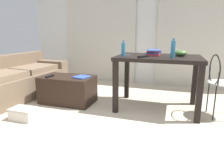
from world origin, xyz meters
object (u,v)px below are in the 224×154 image
at_px(magazine, 82,77).
at_px(wire_chair, 220,78).
at_px(tv_remote_on_table, 143,56).
at_px(scissors, 128,55).
at_px(coffee_table, 68,89).
at_px(bottle_far, 173,49).
at_px(craft_table, 158,64).
at_px(book_stack, 154,52).
at_px(bowl, 181,53).
at_px(shoebox, 24,114).
at_px(tv_remote_primary, 50,76).
at_px(bottle_near, 123,49).
at_px(couch, 15,81).

bearing_deg(magazine, wire_chair, 16.58).
height_order(tv_remote_on_table, scissors, tv_remote_on_table).
xyz_separation_m(coffee_table, bottle_far, (1.60, 0.05, 0.69)).
distance_m(craft_table, book_stack, 0.20).
xyz_separation_m(bowl, shoebox, (-1.93, -1.03, -0.76)).
bearing_deg(wire_chair, coffee_table, -176.81).
distance_m(scissors, magazine, 0.80).
relative_size(book_stack, tv_remote_primary, 1.73).
bearing_deg(bottle_near, tv_remote_on_table, -12.93).
bearing_deg(bowl, magazine, -169.13).
xyz_separation_m(bottle_near, tv_remote_primary, (-1.16, -0.14, -0.44)).
bearing_deg(tv_remote_primary, book_stack, 17.32).
distance_m(book_stack, tv_remote_on_table, 0.34).
xyz_separation_m(craft_table, tv_remote_primary, (-1.65, -0.30, -0.23)).
height_order(bottle_far, magazine, bottle_far).
relative_size(wire_chair, bowl, 4.77).
xyz_separation_m(bottle_far, bowl, (0.11, 0.23, -0.07)).
height_order(tv_remote_on_table, magazine, tv_remote_on_table).
height_order(couch, wire_chair, wire_chair).
xyz_separation_m(bottle_near, book_stack, (0.41, 0.25, -0.05)).
bearing_deg(coffee_table, shoebox, -106.64).
distance_m(couch, shoebox, 1.11).
bearing_deg(bottle_near, bowl, 17.87).
bearing_deg(bottle_far, magazine, -177.78).
height_order(coffee_table, tv_remote_primary, tv_remote_primary).
height_order(bottle_far, book_stack, bottle_far).
distance_m(couch, magazine, 1.30).
height_order(couch, bottle_far, bottle_far).
distance_m(wire_chair, shoebox, 2.63).
bearing_deg(scissors, book_stack, 13.26).
distance_m(couch, bottle_far, 2.70).
distance_m(couch, book_stack, 2.44).
distance_m(wire_chair, bowl, 0.61).
bearing_deg(tv_remote_primary, magazine, 16.68).
height_order(wire_chair, scissors, wire_chair).
bearing_deg(wire_chair, craft_table, 175.83).
bearing_deg(bottle_far, wire_chair, 6.62).
bearing_deg(bottle_near, wire_chair, 4.33).
height_order(bottle_near, bowl, bottle_near).
xyz_separation_m(bowl, magazine, (-1.45, -0.28, -0.39)).
distance_m(bottle_far, tv_remote_on_table, 0.41).
bearing_deg(shoebox, coffee_table, 73.36).
bearing_deg(tv_remote_on_table, bottle_far, 44.16).
relative_size(bottle_far, tv_remote_on_table, 1.39).
relative_size(coffee_table, book_stack, 2.81).
xyz_separation_m(wire_chair, magazine, (-1.95, -0.12, -0.09)).
relative_size(craft_table, scissors, 9.47).
height_order(wire_chair, book_stack, book_stack).
bearing_deg(shoebox, craft_table, 29.85).
bearing_deg(shoebox, couch, 137.91).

